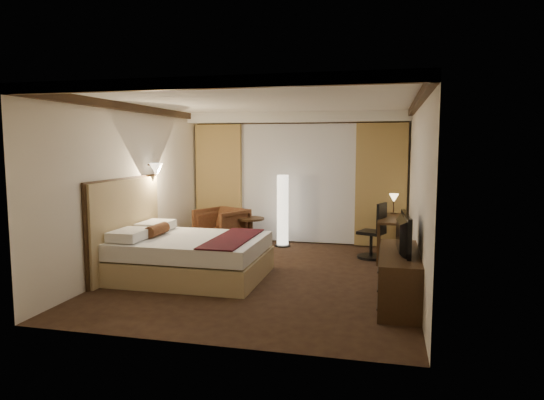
% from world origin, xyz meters
% --- Properties ---
extents(floor, '(4.50, 5.50, 0.01)m').
position_xyz_m(floor, '(0.00, 0.00, 0.00)').
color(floor, black).
rests_on(floor, ground).
extents(ceiling, '(4.50, 5.50, 0.01)m').
position_xyz_m(ceiling, '(0.00, 0.00, 2.70)').
color(ceiling, white).
rests_on(ceiling, back_wall).
extents(back_wall, '(4.50, 0.02, 2.70)m').
position_xyz_m(back_wall, '(0.00, 2.75, 1.35)').
color(back_wall, '#EFE4CE').
rests_on(back_wall, floor).
extents(left_wall, '(0.02, 5.50, 2.70)m').
position_xyz_m(left_wall, '(-2.25, 0.00, 1.35)').
color(left_wall, '#EFE4CE').
rests_on(left_wall, floor).
extents(right_wall, '(0.02, 5.50, 2.70)m').
position_xyz_m(right_wall, '(2.25, 0.00, 1.35)').
color(right_wall, '#EFE4CE').
rests_on(right_wall, floor).
extents(crown_molding, '(4.50, 5.50, 0.12)m').
position_xyz_m(crown_molding, '(0.00, 0.00, 2.64)').
color(crown_molding, black).
rests_on(crown_molding, ceiling).
extents(soffit, '(4.50, 0.50, 0.20)m').
position_xyz_m(soffit, '(0.00, 2.50, 2.60)').
color(soffit, white).
rests_on(soffit, ceiling).
extents(curtain_sheer, '(2.48, 0.04, 2.45)m').
position_xyz_m(curtain_sheer, '(0.00, 2.67, 1.25)').
color(curtain_sheer, silver).
rests_on(curtain_sheer, back_wall).
extents(curtain_left_drape, '(1.00, 0.14, 2.45)m').
position_xyz_m(curtain_left_drape, '(-1.70, 2.61, 1.25)').
color(curtain_left_drape, '#A7884C').
rests_on(curtain_left_drape, back_wall).
extents(curtain_right_drape, '(1.00, 0.14, 2.45)m').
position_xyz_m(curtain_right_drape, '(1.70, 2.61, 1.25)').
color(curtain_right_drape, '#A7884C').
rests_on(curtain_right_drape, back_wall).
extents(wall_sconce, '(0.24, 0.24, 0.24)m').
position_xyz_m(wall_sconce, '(-2.09, 0.49, 1.62)').
color(wall_sconce, white).
rests_on(wall_sconce, left_wall).
extents(bed, '(2.20, 1.72, 0.64)m').
position_xyz_m(bed, '(-1.09, -0.37, 0.32)').
color(bed, white).
rests_on(bed, floor).
extents(headboard, '(0.12, 2.02, 1.50)m').
position_xyz_m(headboard, '(-2.20, -0.37, 0.75)').
color(headboard, tan).
rests_on(headboard, floor).
extents(armchair, '(1.11, 1.08, 0.87)m').
position_xyz_m(armchair, '(-1.38, 1.83, 0.43)').
color(armchair, '#482015').
rests_on(armchair, floor).
extents(side_table, '(0.55, 0.55, 0.61)m').
position_xyz_m(side_table, '(-0.80, 1.90, 0.31)').
color(side_table, black).
rests_on(side_table, floor).
extents(floor_lamp, '(0.31, 0.31, 1.46)m').
position_xyz_m(floor_lamp, '(-0.21, 2.21, 0.73)').
color(floor_lamp, white).
rests_on(floor_lamp, floor).
extents(desk, '(0.55, 1.29, 0.75)m').
position_xyz_m(desk, '(1.95, 1.62, 0.38)').
color(desk, black).
rests_on(desk, floor).
extents(desk_lamp, '(0.18, 0.18, 0.34)m').
position_xyz_m(desk_lamp, '(1.95, 2.12, 0.92)').
color(desk_lamp, '#FFD899').
rests_on(desk_lamp, desk).
extents(office_chair, '(0.64, 0.64, 1.02)m').
position_xyz_m(office_chair, '(1.56, 1.57, 0.51)').
color(office_chair, black).
rests_on(office_chair, floor).
extents(dresser, '(0.50, 1.72, 0.67)m').
position_xyz_m(dresser, '(2.00, -0.88, 0.33)').
color(dresser, black).
rests_on(dresser, floor).
extents(television, '(0.62, 1.02, 0.13)m').
position_xyz_m(television, '(1.97, -0.88, 0.95)').
color(television, black).
rests_on(television, dresser).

